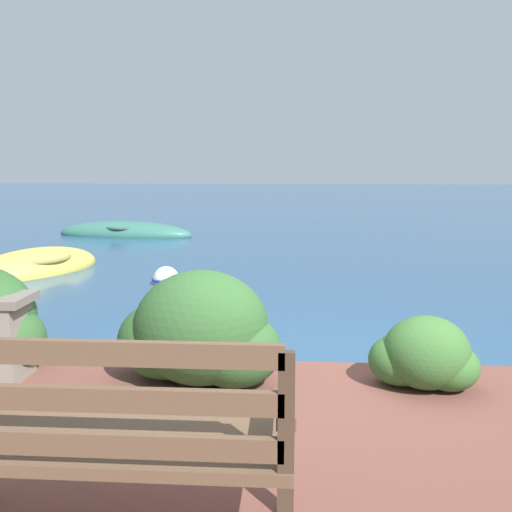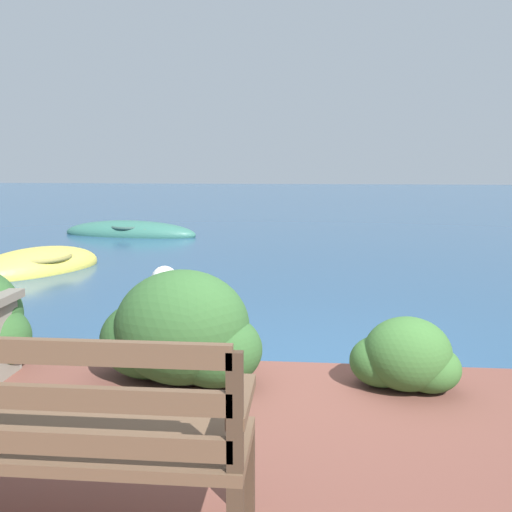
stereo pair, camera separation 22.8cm
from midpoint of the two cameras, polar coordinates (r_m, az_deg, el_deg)
name	(u,v)px [view 1 (the left image)]	position (r m, az deg, el deg)	size (l,w,h in m)	color
ground_plane	(310,388)	(4.63, 3.94, -13.05)	(80.00, 80.00, 0.00)	navy
park_bench	(113,436)	(2.45, -16.85, -16.84)	(1.44, 0.48, 0.93)	#433123
hedge_clump_left	(199,334)	(4.08, -7.31, -7.77)	(1.18, 0.85, 0.81)	#2D5628
hedge_clump_centre	(424,357)	(4.12, 14.94, -9.72)	(0.74, 0.54, 0.51)	#38662D
rowboat_nearest	(36,268)	(9.90, -21.79, -1.14)	(2.08, 2.56, 0.66)	#DBC64C
rowboat_mid	(125,234)	(13.99, -13.44, 2.19)	(3.41, 1.34, 0.63)	#336B5B
mooring_buoy	(166,279)	(8.43, -9.74, -2.31)	(0.42, 0.42, 0.38)	white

